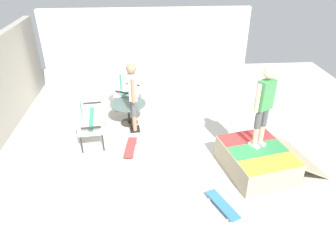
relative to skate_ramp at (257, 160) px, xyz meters
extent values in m
cube|color=beige|center=(0.43, 1.64, -0.32)|extent=(12.00, 12.00, 0.10)
cube|color=beige|center=(4.23, 2.14, 0.98)|extent=(0.20, 6.00, 2.50)
cube|color=silver|center=(4.12, 1.24, 1.08)|extent=(0.03, 1.10, 1.40)
cube|color=tan|center=(-0.01, 0.03, -0.01)|extent=(1.64, 1.45, 0.52)
cube|color=yellow|center=(-0.47, -0.07, 0.26)|extent=(0.68, 1.21, 0.01)
cube|color=#338C4C|center=(-0.01, 0.03, 0.26)|extent=(0.68, 1.21, 0.01)
cube|color=red|center=(0.46, 0.13, 0.26)|extent=(0.68, 1.21, 0.01)
cylinder|color=#B2B2B7|center=(-0.12, 0.58, 0.23)|extent=(1.35, 0.33, 0.05)
cube|color=tan|center=(0.18, -0.87, -0.03)|extent=(1.51, 1.02, 0.44)
cylinder|color=#2D2823|center=(0.95, 3.20, -0.05)|extent=(0.04, 0.04, 0.44)
cylinder|color=#2D2823|center=(2.11, 3.33, -0.05)|extent=(0.04, 0.04, 0.44)
cylinder|color=#2D2823|center=(0.89, 3.67, -0.05)|extent=(0.04, 0.04, 0.44)
cylinder|color=#2D2823|center=(2.06, 3.80, -0.05)|extent=(0.04, 0.04, 0.44)
cube|color=silver|center=(1.50, 3.50, 0.21)|extent=(1.30, 0.68, 0.08)
cube|color=#338C66|center=(1.50, 3.50, 0.26)|extent=(1.21, 0.23, 0.00)
cube|color=silver|center=(1.48, 3.73, 0.50)|extent=(1.25, 0.22, 0.50)
cube|color=#338C66|center=(1.48, 3.73, 0.50)|extent=(0.11, 0.09, 0.46)
cube|color=#2D2823|center=(0.90, 3.43, 0.37)|extent=(0.09, 0.47, 0.04)
cube|color=#2D2823|center=(2.10, 3.57, 0.37)|extent=(0.09, 0.47, 0.04)
cylinder|color=#2D2823|center=(2.60, 2.62, -0.05)|extent=(0.04, 0.04, 0.44)
cylinder|color=#2D2823|center=(3.09, 2.38, -0.05)|extent=(0.04, 0.04, 0.44)
cylinder|color=#2D2823|center=(2.81, 3.04, -0.05)|extent=(0.04, 0.04, 0.44)
cylinder|color=#2D2823|center=(3.29, 2.81, -0.05)|extent=(0.04, 0.04, 0.44)
cube|color=silver|center=(2.95, 2.71, 0.21)|extent=(0.80, 0.76, 0.08)
cube|color=#338C66|center=(2.95, 2.71, 0.26)|extent=(0.57, 0.34, 0.00)
cube|color=silver|center=(3.05, 2.92, 0.50)|extent=(0.59, 0.34, 0.50)
cube|color=#338C66|center=(3.05, 2.92, 0.50)|extent=(0.13, 0.12, 0.46)
cube|color=#2D2823|center=(2.69, 2.84, 0.37)|extent=(0.24, 0.44, 0.04)
cube|color=#2D2823|center=(3.21, 2.59, 0.37)|extent=(0.24, 0.44, 0.04)
cylinder|color=#2D2823|center=(2.15, 2.67, 0.01)|extent=(0.06, 0.06, 0.55)
cylinder|color=#2D2823|center=(2.15, 2.67, -0.25)|extent=(0.44, 0.44, 0.03)
cylinder|color=#425651|center=(2.15, 2.67, 0.29)|extent=(0.90, 0.90, 0.02)
cube|color=black|center=(1.71, 2.51, -0.24)|extent=(0.13, 0.25, 0.05)
cylinder|color=#9E7051|center=(1.71, 2.51, -0.01)|extent=(0.10, 0.10, 0.41)
cylinder|color=#4C4C51|center=(1.71, 2.51, 0.40)|extent=(0.13, 0.13, 0.41)
cube|color=black|center=(1.88, 2.53, -0.24)|extent=(0.13, 0.25, 0.05)
cylinder|color=#9E7051|center=(1.88, 2.53, -0.01)|extent=(0.10, 0.10, 0.41)
cylinder|color=#4C4C51|center=(1.88, 2.53, 0.40)|extent=(0.13, 0.13, 0.41)
cube|color=silver|center=(1.79, 2.52, 0.91)|extent=(0.34, 0.21, 0.61)
sphere|color=#9E7051|center=(1.79, 2.52, 1.36)|extent=(0.23, 0.23, 0.23)
cylinder|color=#9E7051|center=(1.59, 2.50, 0.89)|extent=(0.08, 0.08, 0.58)
cylinder|color=#9E7051|center=(1.99, 2.54, 0.89)|extent=(0.08, 0.08, 0.58)
cube|color=silver|center=(0.18, -0.06, 0.29)|extent=(0.26, 0.21, 0.05)
cylinder|color=beige|center=(0.18, -0.06, 0.51)|extent=(0.10, 0.10, 0.39)
cylinder|color=#4C4C51|center=(0.18, -0.06, 0.90)|extent=(0.13, 0.13, 0.39)
cube|color=silver|center=(0.10, 0.09, 0.29)|extent=(0.26, 0.21, 0.05)
cylinder|color=beige|center=(0.10, 0.09, 0.51)|extent=(0.10, 0.10, 0.39)
cylinder|color=#4C4C51|center=(0.10, 0.09, 0.90)|extent=(0.13, 0.13, 0.39)
cube|color=#3F8C4C|center=(0.14, 0.01, 1.38)|extent=(0.32, 0.37, 0.57)
sphere|color=beige|center=(0.14, 0.01, 1.81)|extent=(0.22, 0.22, 0.22)
cylinder|color=beige|center=(0.24, -0.16, 1.36)|extent=(0.08, 0.08, 0.54)
cylinder|color=beige|center=(0.04, 0.19, 1.36)|extent=(0.08, 0.08, 0.54)
cube|color=#B23838|center=(0.90, 2.60, -0.17)|extent=(0.82, 0.29, 0.02)
cylinder|color=#333333|center=(1.17, 2.49, -0.24)|extent=(0.06, 0.04, 0.06)
cylinder|color=#333333|center=(1.19, 2.65, -0.24)|extent=(0.06, 0.04, 0.06)
cylinder|color=#333333|center=(0.62, 2.55, -0.24)|extent=(0.06, 0.04, 0.06)
cylinder|color=#333333|center=(0.63, 2.71, -0.24)|extent=(0.06, 0.04, 0.06)
cube|color=#3372B2|center=(-1.01, 0.93, -0.17)|extent=(0.81, 0.50, 0.02)
cylinder|color=silver|center=(-0.72, 0.97, -0.24)|extent=(0.06, 0.05, 0.06)
cylinder|color=silver|center=(-0.78, 1.11, -0.24)|extent=(0.06, 0.05, 0.06)
cylinder|color=silver|center=(-1.23, 0.75, -0.24)|extent=(0.06, 0.05, 0.06)
cylinder|color=silver|center=(-1.30, 0.89, -0.24)|extent=(0.06, 0.05, 0.06)
camera|label=1|loc=(-4.91, 2.19, 3.80)|focal=33.21mm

